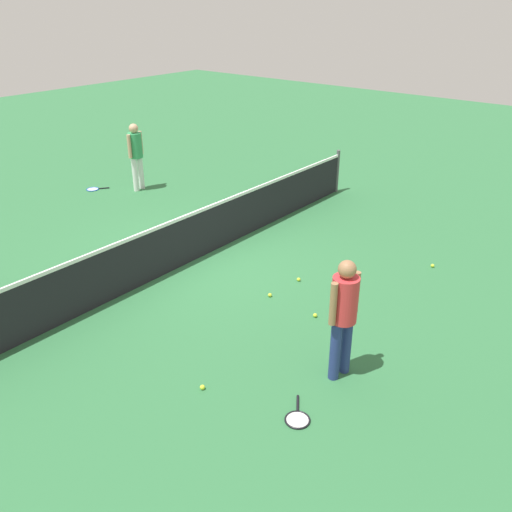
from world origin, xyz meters
TOP-DOWN VIEW (x-y plane):
  - ground_plane at (0.00, 0.00)m, footprint 40.00×40.00m
  - court_net at (0.00, 0.00)m, footprint 10.09×0.09m
  - player_near_side at (-1.33, -3.95)m, footprint 0.53×0.39m
  - player_far_side at (1.89, 4.02)m, footprint 0.53×0.40m
  - tennis_racket_near_player at (-2.37, -4.01)m, footprint 0.58×0.47m
  - tennis_racket_far_player at (1.13, 4.94)m, footprint 0.57×0.48m
  - tennis_ball_near_player at (-0.35, -2.92)m, footprint 0.07×0.07m
  - tennis_ball_by_net at (0.45, -2.04)m, footprint 0.07×0.07m
  - tennis_ball_midcourt at (-0.30, -1.98)m, footprint 0.07×0.07m
  - tennis_ball_baseline at (-2.71, -2.75)m, footprint 0.07×0.07m
  - tennis_ball_stray_left at (2.47, -3.66)m, footprint 0.07×0.07m

SIDE VIEW (x-z plane):
  - ground_plane at x=0.00m, z-range 0.00..0.00m
  - tennis_racket_near_player at x=-2.37m, z-range 0.00..0.03m
  - tennis_racket_far_player at x=1.13m, z-range 0.00..0.03m
  - tennis_ball_near_player at x=-0.35m, z-range 0.00..0.07m
  - tennis_ball_by_net at x=0.45m, z-range 0.00..0.07m
  - tennis_ball_midcourt at x=-0.30m, z-range 0.00..0.07m
  - tennis_ball_baseline at x=-2.71m, z-range 0.00..0.07m
  - tennis_ball_stray_left at x=2.47m, z-range 0.00..0.07m
  - court_net at x=0.00m, z-range -0.03..1.04m
  - player_near_side at x=-1.33m, z-range 0.16..1.86m
  - player_far_side at x=1.89m, z-range 0.16..1.86m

